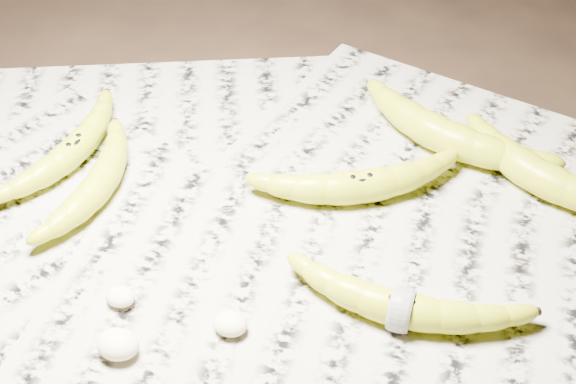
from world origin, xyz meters
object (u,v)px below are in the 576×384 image
(banana_center, at_px, (360,184))
(banana_upper_b, at_px, (537,172))
(banana_left_b, at_px, (100,180))
(banana_left_a, at_px, (74,147))
(banana_upper_a, at_px, (444,133))
(banana_taped, at_px, (401,307))

(banana_center, relative_size, banana_upper_b, 1.03)
(banana_left_b, bearing_deg, banana_center, -76.13)
(banana_left_a, height_order, banana_upper_b, banana_upper_b)
(banana_center, relative_size, banana_upper_a, 0.93)
(banana_center, height_order, banana_taped, banana_center)
(banana_center, height_order, banana_upper_a, banana_upper_a)
(banana_left_a, xyz_separation_m, banana_upper_a, (0.38, 0.14, 0.00))
(banana_left_b, relative_size, banana_center, 0.87)
(banana_upper_a, bearing_deg, banana_left_a, -138.29)
(banana_center, relative_size, banana_taped, 0.98)
(banana_left_b, xyz_separation_m, banana_upper_b, (0.43, 0.14, 0.00))
(banana_left_b, bearing_deg, banana_upper_b, -73.28)
(banana_left_a, xyz_separation_m, banana_taped, (0.38, -0.12, 0.00))
(banana_center, distance_m, banana_upper_a, 0.13)
(banana_upper_a, bearing_deg, banana_center, -101.15)
(banana_left_b, distance_m, banana_center, 0.27)
(banana_left_b, relative_size, banana_upper_a, 0.81)
(banana_left_a, xyz_separation_m, banana_center, (0.31, 0.03, 0.00))
(banana_left_b, height_order, banana_taped, same)
(banana_upper_b, bearing_deg, banana_taped, -85.17)
(banana_taped, relative_size, banana_upper_a, 0.95)
(banana_left_a, bearing_deg, banana_center, -76.22)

